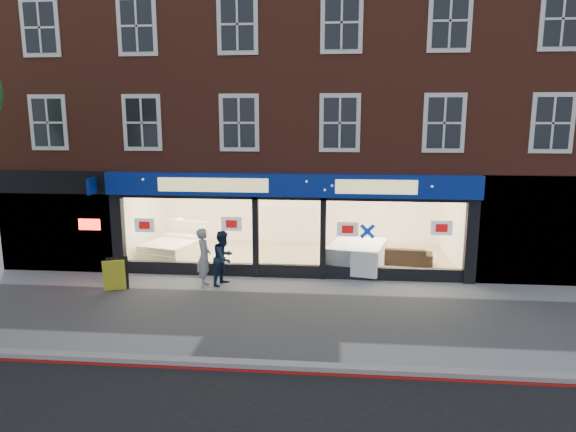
# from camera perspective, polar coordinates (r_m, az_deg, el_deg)

# --- Properties ---
(ground) EXTENTS (120.00, 120.00, 0.00)m
(ground) POSITION_cam_1_polar(r_m,az_deg,el_deg) (13.43, -1.08, -10.77)
(ground) COLOR gray
(ground) RESTS_ON ground
(kerb_line) EXTENTS (60.00, 0.10, 0.01)m
(kerb_line) POSITION_cam_1_polar(r_m,az_deg,el_deg) (10.64, -3.04, -16.90)
(kerb_line) COLOR #8C0A07
(kerb_line) RESTS_ON ground
(kerb_stone) EXTENTS (60.00, 0.25, 0.12)m
(kerb_stone) POSITION_cam_1_polar(r_m,az_deg,el_deg) (10.79, -2.88, -16.15)
(kerb_stone) COLOR gray
(kerb_stone) RESTS_ON ground
(showroom_floor) EXTENTS (11.00, 4.50, 0.10)m
(showroom_floor) POSITION_cam_1_polar(r_m,az_deg,el_deg) (18.38, 0.76, -4.59)
(showroom_floor) COLOR tan
(showroom_floor) RESTS_ON ground
(building) EXTENTS (19.00, 8.26, 10.30)m
(building) POSITION_cam_1_polar(r_m,az_deg,el_deg) (19.46, 1.17, 15.95)
(building) COLOR maroon
(building) RESTS_ON ground
(display_bed) EXTENTS (2.16, 2.42, 1.15)m
(display_bed) POSITION_cam_1_polar(r_m,az_deg,el_deg) (18.59, -12.62, -3.48)
(display_bed) COLOR white
(display_bed) RESTS_ON showroom_floor
(bedside_table) EXTENTS (0.57, 0.57, 0.55)m
(bedside_table) POSITION_cam_1_polar(r_m,az_deg,el_deg) (19.88, -11.81, -2.66)
(bedside_table) COLOR brown
(bedside_table) RESTS_ON showroom_floor
(mattress_stack) EXTENTS (2.08, 2.40, 0.82)m
(mattress_stack) POSITION_cam_1_polar(r_m,az_deg,el_deg) (17.01, 7.68, -4.36)
(mattress_stack) COLOR white
(mattress_stack) RESTS_ON showroom_floor
(sofa) EXTENTS (2.04, 0.99, 0.57)m
(sofa) POSITION_cam_1_polar(r_m,az_deg,el_deg) (17.78, 12.60, -4.27)
(sofa) COLOR black
(sofa) RESTS_ON showroom_floor
(a_board) EXTENTS (0.73, 0.59, 0.97)m
(a_board) POSITION_cam_1_polar(r_m,az_deg,el_deg) (15.79, -18.58, -6.16)
(a_board) COLOR gold
(a_board) RESTS_ON ground
(pedestrian_grey) EXTENTS (0.55, 0.72, 1.77)m
(pedestrian_grey) POSITION_cam_1_polar(r_m,az_deg,el_deg) (15.43, -9.32, -4.57)
(pedestrian_grey) COLOR #999BA0
(pedestrian_grey) RESTS_ON ground
(pedestrian_blue) EXTENTS (0.88, 0.98, 1.66)m
(pedestrian_blue) POSITION_cam_1_polar(r_m,az_deg,el_deg) (15.50, -7.16, -4.64)
(pedestrian_blue) COLOR #172740
(pedestrian_blue) RESTS_ON ground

